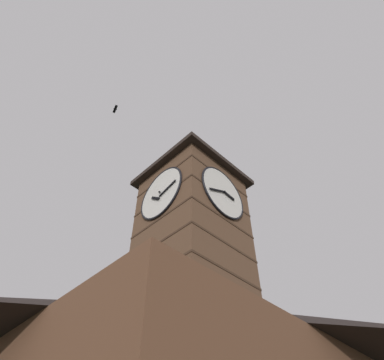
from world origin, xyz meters
The scene contains 2 objects.
clock_tower centered at (2.14, -3.42, 12.08)m, with size 4.69×4.69×10.08m.
flying_bird_high centered at (6.59, -5.37, 19.20)m, with size 0.31×0.58×0.11m.
Camera 1 is at (11.53, 6.09, 1.24)m, focal length 33.31 mm.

